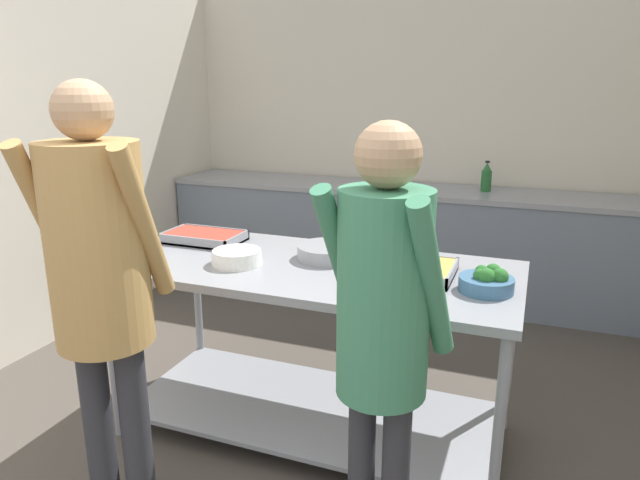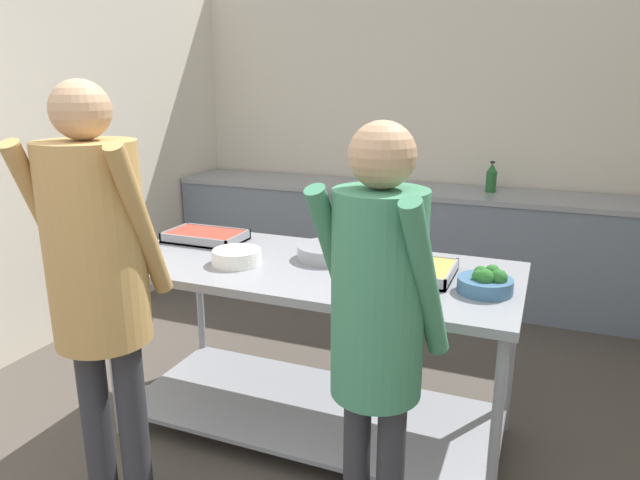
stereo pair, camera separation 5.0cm
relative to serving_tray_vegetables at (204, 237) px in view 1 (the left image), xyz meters
The scene contains 12 objects.
wall_rear 2.48m from the serving_tray_vegetables, 76.23° to the left, with size 4.06×0.06×2.65m.
wall_left 1.49m from the serving_tray_vegetables, 169.16° to the left, with size 0.06×4.34×2.65m.
back_counter 2.15m from the serving_tray_vegetables, 73.82° to the left, with size 3.90×0.65×0.92m.
serving_counter 0.81m from the serving_tray_vegetables, 13.75° to the right, with size 1.96×0.88×0.91m.
serving_tray_vegetables is the anchor object (origin of this frame).
plate_stack 0.47m from the serving_tray_vegetables, 38.52° to the right, with size 0.25×0.25×0.07m.
sauce_pan 0.76m from the serving_tray_vegetables, ahead, with size 0.45×0.31×0.07m.
serving_tray_roast 1.21m from the serving_tray_vegetables, ahead, with size 0.37×0.33×0.05m.
broccoli_bowl 1.56m from the serving_tray_vegetables, ahead, with size 0.23×0.23×0.11m.
guest_serving_left 1.57m from the serving_tray_vegetables, 36.05° to the right, with size 0.46×0.40×1.66m.
guest_serving_right 1.08m from the serving_tray_vegetables, 77.91° to the right, with size 0.51×0.42×1.78m.
water_bottle 2.45m from the serving_tray_vegetables, 57.59° to the left, with size 0.08×0.08×0.24m.
Camera 1 is at (1.11, -0.77, 1.77)m, focal length 32.00 mm.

